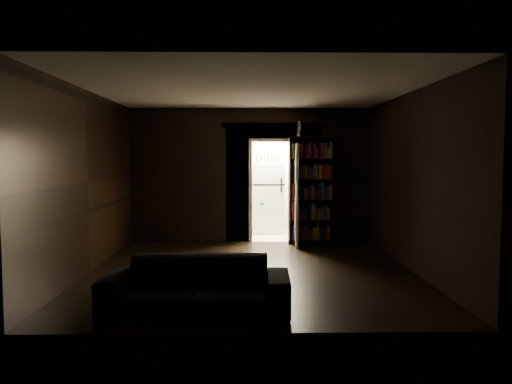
% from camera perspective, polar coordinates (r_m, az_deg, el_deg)
% --- Properties ---
extents(ground, '(5.50, 5.50, 0.00)m').
position_cam_1_polar(ground, '(7.89, -0.58, -9.04)').
color(ground, black).
rests_on(ground, ground).
extents(room_walls, '(5.02, 5.61, 2.84)m').
position_cam_1_polar(room_walls, '(8.76, -0.71, 3.37)').
color(room_walls, black).
rests_on(room_walls, ground).
extents(kitchen_alcove, '(2.20, 1.80, 2.60)m').
position_cam_1_polar(kitchen_alcove, '(11.58, 1.72, 1.18)').
color(kitchen_alcove, '#BAB2A2').
rests_on(kitchen_alcove, ground).
extents(sofa, '(2.16, 0.99, 0.82)m').
position_cam_1_polar(sofa, '(5.84, -6.83, -9.59)').
color(sofa, black).
rests_on(sofa, ground).
extents(bookshelf, '(0.95, 0.57, 2.20)m').
position_cam_1_polar(bookshelf, '(10.34, 6.23, 0.21)').
color(bookshelf, black).
rests_on(bookshelf, ground).
extents(refrigerator, '(0.75, 0.69, 1.65)m').
position_cam_1_polar(refrigerator, '(11.76, 1.41, -0.65)').
color(refrigerator, silver).
rests_on(refrigerator, ground).
extents(door, '(0.11, 0.85, 2.05)m').
position_cam_1_polar(door, '(10.07, 4.66, -0.31)').
color(door, white).
rests_on(door, ground).
extents(figurine, '(0.11, 0.11, 0.32)m').
position_cam_1_polar(figurine, '(10.37, 4.94, 7.19)').
color(figurine, silver).
rests_on(figurine, bookshelf).
extents(bottles, '(0.60, 0.26, 0.24)m').
position_cam_1_polar(bottles, '(11.62, 1.38, 3.96)').
color(bottles, black).
rests_on(bottles, refrigerator).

